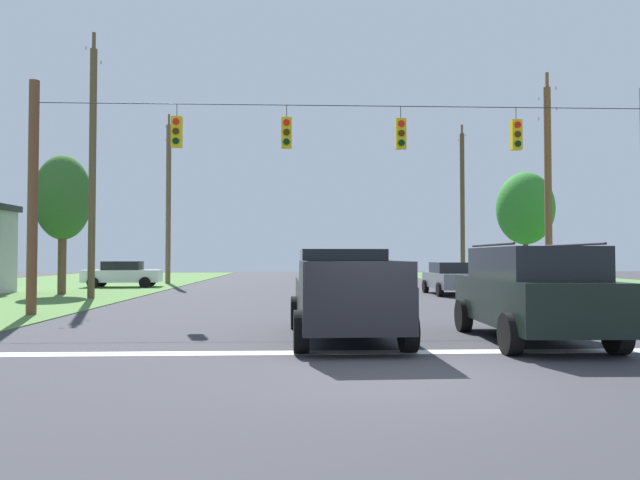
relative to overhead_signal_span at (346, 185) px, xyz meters
The scene contains 17 objects.
ground_plane 9.92m from the overhead_signal_span, 90.17° to the right, with size 120.00×120.00×0.00m, color #333338.
stop_bar_stripe 8.08m from the overhead_signal_span, 90.23° to the right, with size 16.04×0.45×0.01m, color white.
lane_dash_0 4.13m from the overhead_signal_span, 91.56° to the right, with size 0.15×2.50×0.01m, color white.
lane_dash_1 7.91m from the overhead_signal_span, 90.23° to the left, with size 0.15×2.50×0.01m, color white.
lane_dash_2 15.47m from the overhead_signal_span, 90.11° to the left, with size 0.15×2.50×0.01m, color white.
lane_dash_3 19.98m from the overhead_signal_span, 90.08° to the left, with size 0.15×2.50×0.01m, color white.
overhead_signal_span is the anchor object (origin of this frame).
pickup_truck 5.98m from the overhead_signal_span, 95.48° to the right, with size 2.39×5.45×1.95m.
suv_black 7.36m from the overhead_signal_span, 59.96° to the right, with size 2.33×4.86×2.05m.
distant_car_crossing_white 19.98m from the overhead_signal_span, 126.23° to the left, with size 4.43×2.30×1.52m.
distant_car_oncoming 11.16m from the overhead_signal_span, 57.54° to the left, with size 2.02×4.30×1.52m.
utility_pole_mid_right 11.83m from the overhead_signal_span, 36.16° to the left, with size 0.31×1.88×9.94m.
utility_pole_far_right 22.89m from the overhead_signal_span, 64.82° to the left, with size 0.31×1.70×10.81m.
utility_pole_mid_left 12.31m from the overhead_signal_span, 146.52° to the left, with size 0.29×1.86×11.34m.
utility_pole_far_left 22.81m from the overhead_signal_span, 116.26° to the left, with size 0.33×1.97×11.27m.
tree_roadside_right 17.38m from the overhead_signal_span, 50.32° to the left, with size 3.13×3.13×6.46m.
tree_roadside_far_right 15.87m from the overhead_signal_span, 142.51° to the left, with size 2.58×2.58×6.60m.
Camera 1 is at (-1.49, -8.57, 1.78)m, focal length 32.04 mm.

